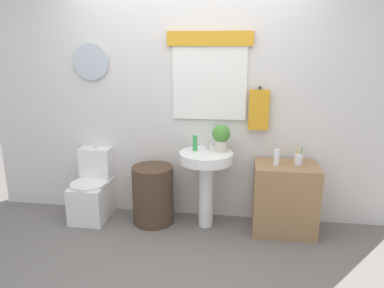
% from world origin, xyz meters
% --- Properties ---
extents(ground_plane, '(8.00, 8.00, 0.00)m').
position_xyz_m(ground_plane, '(0.00, 0.00, 0.00)').
color(ground_plane, slate).
extents(back_wall, '(4.40, 0.18, 2.60)m').
position_xyz_m(back_wall, '(0.00, 1.15, 1.31)').
color(back_wall, silver).
rests_on(back_wall, ground_plane).
extents(toilet, '(0.38, 0.51, 0.76)m').
position_xyz_m(toilet, '(-1.02, 0.88, 0.29)').
color(toilet, white).
rests_on(toilet, ground_plane).
extents(laundry_hamper, '(0.43, 0.43, 0.62)m').
position_xyz_m(laundry_hamper, '(-0.34, 0.85, 0.31)').
color(laundry_hamper, '#4C3828').
rests_on(laundry_hamper, ground_plane).
extents(pedestal_sink, '(0.54, 0.54, 0.80)m').
position_xyz_m(pedestal_sink, '(0.22, 0.85, 0.61)').
color(pedestal_sink, white).
rests_on(pedestal_sink, ground_plane).
extents(faucet, '(0.03, 0.03, 0.10)m').
position_xyz_m(faucet, '(0.22, 0.97, 0.85)').
color(faucet, silver).
rests_on(faucet, pedestal_sink).
extents(wooden_cabinet, '(0.61, 0.44, 0.70)m').
position_xyz_m(wooden_cabinet, '(1.01, 0.85, 0.35)').
color(wooden_cabinet, '#9E754C').
rests_on(wooden_cabinet, ground_plane).
extents(soap_bottle, '(0.05, 0.05, 0.15)m').
position_xyz_m(soap_bottle, '(0.10, 0.90, 0.87)').
color(soap_bottle, green).
rests_on(soap_bottle, pedestal_sink).
extents(potted_plant, '(0.18, 0.18, 0.27)m').
position_xyz_m(potted_plant, '(0.36, 0.91, 0.95)').
color(potted_plant, beige).
rests_on(potted_plant, pedestal_sink).
extents(lotion_bottle, '(0.05, 0.05, 0.16)m').
position_xyz_m(lotion_bottle, '(0.90, 0.81, 0.78)').
color(lotion_bottle, white).
rests_on(lotion_bottle, wooden_cabinet).
extents(toothbrush_cup, '(0.08, 0.08, 0.19)m').
position_xyz_m(toothbrush_cup, '(1.11, 0.87, 0.76)').
color(toothbrush_cup, silver).
rests_on(toothbrush_cup, wooden_cabinet).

